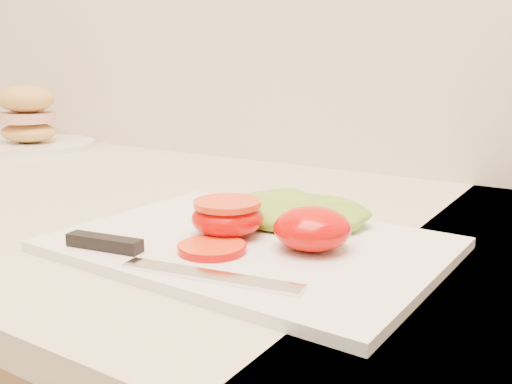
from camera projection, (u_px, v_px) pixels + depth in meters
The scene contains 8 objects.
cutting_board at pixel (250, 245), 0.55m from camera, with size 0.35×0.26×0.01m, color silver.
tomato_half_dome at pixel (312, 228), 0.52m from camera, with size 0.07×0.07×0.04m, color red.
tomato_half_cut at pixel (227, 216), 0.55m from camera, with size 0.07×0.07×0.04m.
tomato_slice_0 at pixel (212, 248), 0.51m from camera, with size 0.06×0.06×0.01m, color #FF501B.
lettuce_leaf_0 at pixel (278, 209), 0.61m from camera, with size 0.13×0.09×0.02m, color #79B530.
lettuce_leaf_1 at pixel (317, 214), 0.59m from camera, with size 0.11×0.08×0.02m, color #79B530.
knife at pixel (142, 255), 0.49m from camera, with size 0.24×0.05×0.01m.
sandwich_plate at pixel (28, 125), 1.16m from camera, with size 0.26×0.26×0.13m.
Camera 1 is at (0.34, 1.15, 1.11)m, focal length 40.00 mm.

